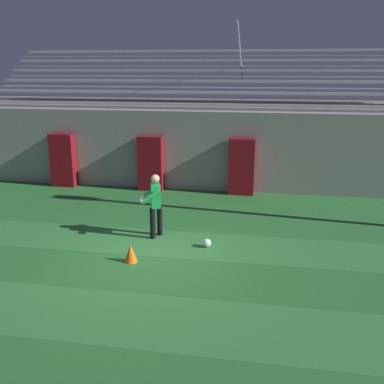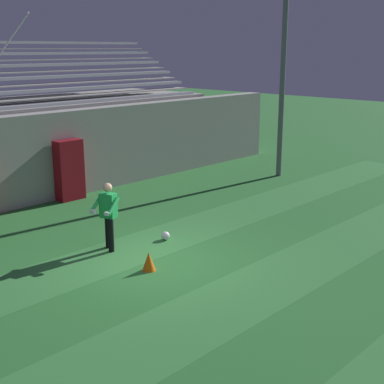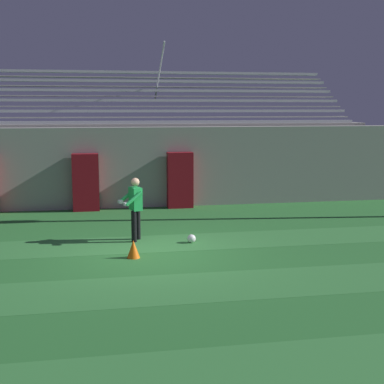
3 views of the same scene
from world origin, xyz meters
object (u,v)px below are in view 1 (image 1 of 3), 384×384
at_px(padding_pillar_gate_right, 242,167).
at_px(traffic_cone, 131,253).
at_px(padding_pillar_far_left, 63,160).
at_px(padding_pillar_gate_left, 151,163).
at_px(goalkeeper, 155,202).
at_px(soccer_ball, 207,243).

xyz_separation_m(padding_pillar_gate_right, traffic_cone, (-2.07, -6.12, -0.76)).
bearing_deg(traffic_cone, padding_pillar_far_left, 126.28).
relative_size(padding_pillar_gate_left, padding_pillar_gate_right, 1.00).
xyz_separation_m(goalkeeper, traffic_cone, (-0.17, -1.62, -0.74)).
xyz_separation_m(padding_pillar_gate_left, soccer_ball, (2.74, -4.98, -0.86)).
bearing_deg(padding_pillar_far_left, padding_pillar_gate_right, 0.00).
relative_size(padding_pillar_gate_right, soccer_ball, 8.83).
bearing_deg(padding_pillar_gate_left, soccer_ball, -61.14).
bearing_deg(padding_pillar_gate_left, padding_pillar_far_left, 180.00).
height_order(padding_pillar_gate_left, goalkeeper, padding_pillar_gate_left).
bearing_deg(soccer_ball, goalkeeper, 161.22).
distance_m(goalkeeper, traffic_cone, 1.79).
distance_m(goalkeeper, soccer_ball, 1.71).
bearing_deg(padding_pillar_gate_right, traffic_cone, -108.69).
relative_size(padding_pillar_gate_right, traffic_cone, 4.63).
bearing_deg(padding_pillar_far_left, traffic_cone, -53.72).
bearing_deg(padding_pillar_far_left, goalkeeper, -43.97).
xyz_separation_m(padding_pillar_far_left, soccer_ball, (6.07, -4.98, -0.86)).
bearing_deg(padding_pillar_far_left, padding_pillar_gate_left, 0.00).
xyz_separation_m(padding_pillar_gate_left, padding_pillar_far_left, (-3.33, 0.00, 0.00)).
height_order(goalkeeper, soccer_ball, goalkeeper).
distance_m(soccer_ball, traffic_cone, 1.96).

